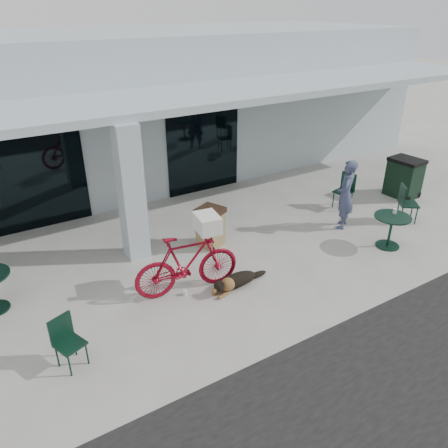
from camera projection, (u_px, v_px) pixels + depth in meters
ground at (245, 283)px, 9.23m from camera, size 80.00×80.00×0.00m
building at (105, 104)px, 14.67m from camera, size 22.00×7.00×4.50m
storefront_glass_left at (29, 179)px, 10.91m from camera, size 2.80×0.06×2.70m
storefront_glass_right at (203, 148)px, 13.24m from camera, size 2.40×0.06×2.70m
column at (131, 194)px, 9.57m from camera, size 0.50×0.50×3.12m
overhang at (164, 100)px, 10.51m from camera, size 22.00×2.80×0.18m
bicycle at (187, 264)px, 8.71m from camera, size 2.23×0.91×1.30m
laundry_basket at (207, 223)px, 8.50m from camera, size 0.50×0.63×0.34m
dog at (237, 279)px, 9.05m from camera, size 1.11×0.58×0.35m
cup_near_dog at (185, 293)px, 8.84m from camera, size 0.10×0.10×0.11m
cafe_chair_near at (70, 344)px, 6.95m from camera, size 0.54×0.56×0.90m
cafe_table_far at (390, 231)px, 10.46m from camera, size 0.91×0.91×0.81m
cafe_chair_far_a at (409, 204)px, 11.64m from camera, size 0.68×0.68×1.03m
cafe_chair_far_b at (343, 191)px, 12.41m from camera, size 0.59×0.56×1.01m
person at (345, 195)px, 11.16m from camera, size 0.79×0.76×1.83m
cup_on_table at (395, 211)px, 10.39m from camera, size 0.09×0.09×0.12m
trash_receptacle at (210, 227)px, 10.47m from camera, size 0.77×0.77×0.99m
wheeled_bin at (404, 178)px, 13.15m from camera, size 0.80×0.98×1.18m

